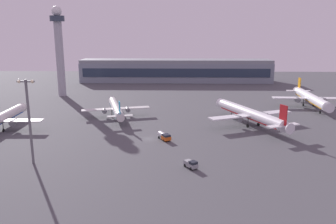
% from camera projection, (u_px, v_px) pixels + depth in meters
% --- Properties ---
extents(ground_plane, '(416.00, 416.00, 0.00)m').
position_uv_depth(ground_plane, '(149.00, 139.00, 117.37)').
color(ground_plane, '#4C4C51').
extents(terminal_building, '(140.14, 22.40, 16.40)m').
position_uv_depth(terminal_building, '(176.00, 71.00, 253.10)').
color(terminal_building, gray).
rests_on(terminal_building, ground).
extents(control_tower, '(8.00, 8.00, 50.29)m').
position_uv_depth(control_tower, '(59.00, 46.00, 190.96)').
color(control_tower, '#A8A8B2').
rests_on(control_tower, ground).
extents(airplane_terminal_side, '(34.92, 44.25, 11.94)m').
position_uv_depth(airplane_terminal_side, '(250.00, 114.00, 133.64)').
color(airplane_terminal_side, white).
rests_on(airplane_terminal_side, ground).
extents(airplane_mid_apron, '(29.29, 37.31, 9.73)m').
position_uv_depth(airplane_mid_apron, '(116.00, 108.00, 147.98)').
color(airplane_mid_apron, silver).
rests_on(airplane_mid_apron, ground).
extents(airplane_far_stand, '(36.48, 46.89, 12.03)m').
position_uv_depth(airplane_far_stand, '(311.00, 98.00, 166.39)').
color(airplane_far_stand, white).
rests_on(airplane_far_stand, ground).
extents(baggage_tractor, '(4.02, 4.50, 2.25)m').
position_uv_depth(baggage_tractor, '(191.00, 164.00, 91.91)').
color(baggage_tractor, gray).
rests_on(baggage_tractor, ground).
extents(fuel_truck, '(4.92, 6.52, 2.35)m').
position_uv_depth(fuel_truck, '(164.00, 136.00, 116.12)').
color(fuel_truck, '#D85919').
rests_on(fuel_truck, ground).
extents(apron_light_west, '(4.80, 0.90, 23.83)m').
position_uv_depth(apron_light_west, '(29.00, 116.00, 92.47)').
color(apron_light_west, slate).
rests_on(apron_light_west, ground).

